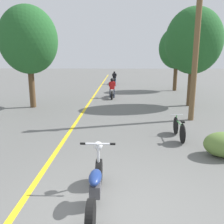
{
  "coord_description": "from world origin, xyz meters",
  "views": [
    {
      "loc": [
        0.17,
        -3.75,
        2.72
      ],
      "look_at": [
        -0.08,
        4.24,
        0.9
      ],
      "focal_mm": 38.0,
      "sensor_mm": 36.0,
      "label": 1
    }
  ],
  "objects_px": {
    "roadside_tree_left": "(28,40)",
    "bicycle_parked": "(179,129)",
    "motorcycle_foreground": "(96,185)",
    "motorcycle_rider_far": "(114,79)",
    "roadside_tree_right_near": "(194,41)",
    "motorcycle_rider_lead": "(112,90)",
    "utility_pole": "(196,43)",
    "roadside_tree_right_far": "(177,48)"
  },
  "relations": [
    {
      "from": "utility_pole",
      "to": "motorcycle_rider_far",
      "type": "xyz_separation_m",
      "value": [
        -3.77,
        14.94,
        -2.82
      ]
    },
    {
      "from": "motorcycle_rider_lead",
      "to": "utility_pole",
      "type": "bearing_deg",
      "value": -58.16
    },
    {
      "from": "roadside_tree_left",
      "to": "motorcycle_rider_lead",
      "type": "distance_m",
      "value": 6.37
    },
    {
      "from": "utility_pole",
      "to": "roadside_tree_left",
      "type": "height_order",
      "value": "utility_pole"
    },
    {
      "from": "roadside_tree_right_far",
      "to": "bicycle_parked",
      "type": "distance_m",
      "value": 13.2
    },
    {
      "from": "motorcycle_rider_far",
      "to": "motorcycle_foreground",
      "type": "bearing_deg",
      "value": -89.73
    },
    {
      "from": "utility_pole",
      "to": "bicycle_parked",
      "type": "distance_m",
      "value": 4.11
    },
    {
      "from": "roadside_tree_right_near",
      "to": "motorcycle_rider_far",
      "type": "relative_size",
      "value": 2.66
    },
    {
      "from": "roadside_tree_right_far",
      "to": "motorcycle_foreground",
      "type": "distance_m",
      "value": 17.45
    },
    {
      "from": "motorcycle_foreground",
      "to": "roadside_tree_left",
      "type": "bearing_deg",
      "value": 116.27
    },
    {
      "from": "roadside_tree_right_near",
      "to": "motorcycle_rider_lead",
      "type": "height_order",
      "value": "roadside_tree_right_near"
    },
    {
      "from": "utility_pole",
      "to": "roadside_tree_left",
      "type": "bearing_deg",
      "value": 162.25
    },
    {
      "from": "roadside_tree_right_far",
      "to": "bicycle_parked",
      "type": "xyz_separation_m",
      "value": [
        -2.68,
        -12.54,
        -3.16
      ]
    },
    {
      "from": "roadside_tree_left",
      "to": "bicycle_parked",
      "type": "bearing_deg",
      "value": -36.68
    },
    {
      "from": "motorcycle_foreground",
      "to": "motorcycle_rider_far",
      "type": "height_order",
      "value": "motorcycle_rider_far"
    },
    {
      "from": "roadside_tree_right_near",
      "to": "roadside_tree_right_far",
      "type": "relative_size",
      "value": 1.04
    },
    {
      "from": "utility_pole",
      "to": "bicycle_parked",
      "type": "bearing_deg",
      "value": -114.4
    },
    {
      "from": "roadside_tree_left",
      "to": "utility_pole",
      "type": "bearing_deg",
      "value": -17.75
    },
    {
      "from": "motorcycle_foreground",
      "to": "bicycle_parked",
      "type": "distance_m",
      "value": 4.58
    },
    {
      "from": "utility_pole",
      "to": "motorcycle_foreground",
      "type": "height_order",
      "value": "utility_pole"
    },
    {
      "from": "roadside_tree_right_far",
      "to": "bicycle_parked",
      "type": "height_order",
      "value": "roadside_tree_right_far"
    },
    {
      "from": "roadside_tree_left",
      "to": "roadside_tree_right_far",
      "type": "bearing_deg",
      "value": 37.43
    },
    {
      "from": "roadside_tree_right_near",
      "to": "roadside_tree_right_far",
      "type": "distance_m",
      "value": 6.64
    },
    {
      "from": "roadside_tree_left",
      "to": "motorcycle_foreground",
      "type": "distance_m",
      "value": 10.56
    },
    {
      "from": "roadside_tree_right_near",
      "to": "motorcycle_foreground",
      "type": "xyz_separation_m",
      "value": [
        -4.54,
        -9.77,
        -3.24
      ]
    },
    {
      "from": "motorcycle_rider_lead",
      "to": "roadside_tree_right_far",
      "type": "bearing_deg",
      "value": 36.99
    },
    {
      "from": "motorcycle_rider_lead",
      "to": "motorcycle_rider_far",
      "type": "xyz_separation_m",
      "value": [
        -0.03,
        8.93,
        -0.01
      ]
    },
    {
      "from": "roadside_tree_left",
      "to": "motorcycle_foreground",
      "type": "height_order",
      "value": "roadside_tree_left"
    },
    {
      "from": "roadside_tree_right_near",
      "to": "roadside_tree_left",
      "type": "relative_size",
      "value": 1.0
    },
    {
      "from": "roadside_tree_right_near",
      "to": "motorcycle_rider_lead",
      "type": "xyz_separation_m",
      "value": [
        -4.61,
        2.66,
        -3.11
      ]
    },
    {
      "from": "roadside_tree_right_near",
      "to": "motorcycle_rider_far",
      "type": "xyz_separation_m",
      "value": [
        -4.64,
        11.59,
        -3.11
      ]
    },
    {
      "from": "roadside_tree_right_far",
      "to": "motorcycle_foreground",
      "type": "xyz_separation_m",
      "value": [
        -5.18,
        -16.38,
        -3.12
      ]
    },
    {
      "from": "roadside_tree_left",
      "to": "motorcycle_rider_far",
      "type": "relative_size",
      "value": 2.66
    },
    {
      "from": "motorcycle_rider_lead",
      "to": "roadside_tree_left",
      "type": "bearing_deg",
      "value": -142.04
    },
    {
      "from": "roadside_tree_right_near",
      "to": "motorcycle_rider_far",
      "type": "distance_m",
      "value": 12.87
    },
    {
      "from": "roadside_tree_right_near",
      "to": "roadside_tree_left",
      "type": "xyz_separation_m",
      "value": [
        -8.99,
        -0.76,
        0.02
      ]
    },
    {
      "from": "utility_pole",
      "to": "motorcycle_rider_far",
      "type": "distance_m",
      "value": 15.67
    },
    {
      "from": "utility_pole",
      "to": "roadside_tree_left",
      "type": "xyz_separation_m",
      "value": [
        -8.11,
        2.6,
        0.31
      ]
    },
    {
      "from": "utility_pole",
      "to": "roadside_tree_right_far",
      "type": "xyz_separation_m",
      "value": [
        1.51,
        9.96,
        0.18
      ]
    },
    {
      "from": "utility_pole",
      "to": "motorcycle_rider_far",
      "type": "relative_size",
      "value": 3.16
    },
    {
      "from": "roadside_tree_right_near",
      "to": "utility_pole",
      "type": "bearing_deg",
      "value": -104.61
    },
    {
      "from": "utility_pole",
      "to": "bicycle_parked",
      "type": "xyz_separation_m",
      "value": [
        -1.17,
        -2.57,
        -2.99
      ]
    }
  ]
}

